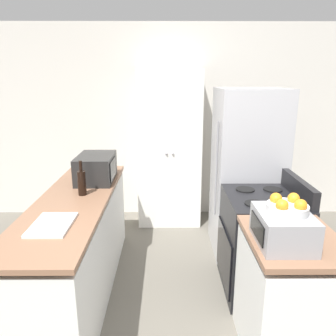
{
  "coord_description": "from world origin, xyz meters",
  "views": [
    {
      "loc": [
        -0.02,
        -1.46,
        1.92
      ],
      "look_at": [
        0.0,
        1.66,
        1.05
      ],
      "focal_mm": 35.0,
      "sensor_mm": 36.0,
      "label": 1
    }
  ],
  "objects_px": {
    "toaster_oven": "(283,228)",
    "microwave": "(96,168)",
    "fruit_bowl": "(288,206)",
    "pantry_cabinet": "(169,149)",
    "refrigerator": "(246,173)",
    "wine_bottle": "(82,182)",
    "stove": "(261,243)"
  },
  "relations": [
    {
      "from": "pantry_cabinet",
      "to": "refrigerator",
      "type": "distance_m",
      "value": 1.14
    },
    {
      "from": "pantry_cabinet",
      "to": "wine_bottle",
      "type": "xyz_separation_m",
      "value": [
        -0.78,
        -1.47,
        0.02
      ]
    },
    {
      "from": "stove",
      "to": "fruit_bowl",
      "type": "bearing_deg",
      "value": -98.19
    },
    {
      "from": "toaster_oven",
      "to": "fruit_bowl",
      "type": "xyz_separation_m",
      "value": [
        0.02,
        0.0,
        0.14
      ]
    },
    {
      "from": "microwave",
      "to": "fruit_bowl",
      "type": "distance_m",
      "value": 1.94
    },
    {
      "from": "microwave",
      "to": "toaster_oven",
      "type": "distance_m",
      "value": 1.93
    },
    {
      "from": "pantry_cabinet",
      "to": "toaster_oven",
      "type": "relative_size",
      "value": 5.08
    },
    {
      "from": "stove",
      "to": "wine_bottle",
      "type": "distance_m",
      "value": 1.7
    },
    {
      "from": "toaster_oven",
      "to": "microwave",
      "type": "bearing_deg",
      "value": 137.5
    },
    {
      "from": "microwave",
      "to": "toaster_oven",
      "type": "relative_size",
      "value": 1.29
    },
    {
      "from": "refrigerator",
      "to": "fruit_bowl",
      "type": "relative_size",
      "value": 7.22
    },
    {
      "from": "stove",
      "to": "fruit_bowl",
      "type": "distance_m",
      "value": 1.08
    },
    {
      "from": "pantry_cabinet",
      "to": "refrigerator",
      "type": "relative_size",
      "value": 1.11
    },
    {
      "from": "wine_bottle",
      "to": "toaster_oven",
      "type": "relative_size",
      "value": 0.78
    },
    {
      "from": "fruit_bowl",
      "to": "stove",
      "type": "bearing_deg",
      "value": 81.81
    },
    {
      "from": "pantry_cabinet",
      "to": "toaster_oven",
      "type": "height_order",
      "value": "pantry_cabinet"
    },
    {
      "from": "pantry_cabinet",
      "to": "wine_bottle",
      "type": "bearing_deg",
      "value": -118.06
    },
    {
      "from": "refrigerator",
      "to": "microwave",
      "type": "relative_size",
      "value": 3.55
    },
    {
      "from": "microwave",
      "to": "wine_bottle",
      "type": "height_order",
      "value": "wine_bottle"
    },
    {
      "from": "refrigerator",
      "to": "wine_bottle",
      "type": "height_order",
      "value": "refrigerator"
    },
    {
      "from": "stove",
      "to": "fruit_bowl",
      "type": "height_order",
      "value": "fruit_bowl"
    },
    {
      "from": "toaster_oven",
      "to": "fruit_bowl",
      "type": "relative_size",
      "value": 1.58
    },
    {
      "from": "stove",
      "to": "refrigerator",
      "type": "xyz_separation_m",
      "value": [
        0.03,
        0.77,
        0.44
      ]
    },
    {
      "from": "wine_bottle",
      "to": "fruit_bowl",
      "type": "xyz_separation_m",
      "value": [
        1.48,
        -0.88,
        0.13
      ]
    },
    {
      "from": "toaster_oven",
      "to": "fruit_bowl",
      "type": "distance_m",
      "value": 0.14
    },
    {
      "from": "microwave",
      "to": "toaster_oven",
      "type": "xyz_separation_m",
      "value": [
        1.42,
        -1.3,
        -0.03
      ]
    },
    {
      "from": "pantry_cabinet",
      "to": "fruit_bowl",
      "type": "xyz_separation_m",
      "value": [
        0.7,
        -2.35,
        0.15
      ]
    },
    {
      "from": "toaster_oven",
      "to": "stove",
      "type": "bearing_deg",
      "value": 80.75
    },
    {
      "from": "pantry_cabinet",
      "to": "fruit_bowl",
      "type": "height_order",
      "value": "pantry_cabinet"
    },
    {
      "from": "wine_bottle",
      "to": "microwave",
      "type": "bearing_deg",
      "value": 84.49
    },
    {
      "from": "pantry_cabinet",
      "to": "stove",
      "type": "relative_size",
      "value": 1.88
    },
    {
      "from": "stove",
      "to": "refrigerator",
      "type": "height_order",
      "value": "refrigerator"
    }
  ]
}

